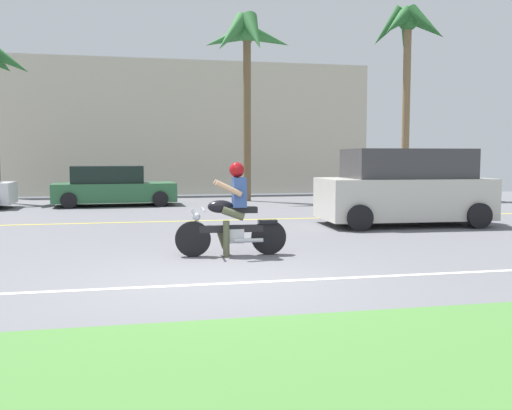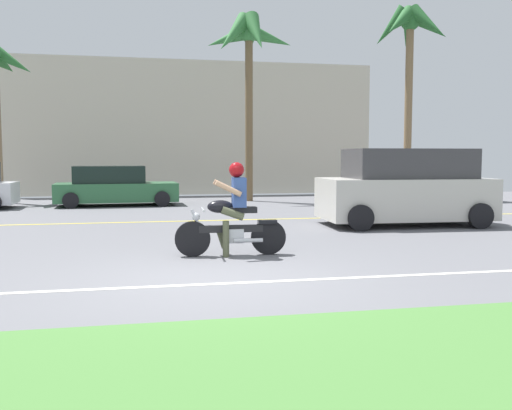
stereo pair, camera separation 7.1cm
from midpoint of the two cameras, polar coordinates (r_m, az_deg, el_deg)
ground at (r=11.23m, az=-6.24°, el=-4.38°), size 56.00×30.00×0.04m
grass_median at (r=4.44m, az=3.33°, el=-18.28°), size 56.00×3.80×0.06m
lane_line_near at (r=8.02m, az=-3.90°, el=-7.91°), size 50.40×0.12×0.01m
lane_line_far at (r=15.86m, az=-7.92°, el=-1.62°), size 50.40×0.12×0.01m
motorcyclist at (r=10.19m, az=-2.62°, el=-1.15°), size 2.02×0.66×1.69m
suv_nearby at (r=15.32m, az=14.62°, el=1.64°), size 4.57×2.42×1.99m
parked_car_1 at (r=21.48m, az=-14.32°, el=1.78°), size 4.44×2.19×1.46m
palm_tree_1 at (r=25.72m, az=14.97°, el=15.93°), size 3.44×3.37×8.20m
palm_tree_2 at (r=23.42m, az=-1.12°, el=15.69°), size 3.63×3.61×7.46m
building_far at (r=29.17m, az=-7.32°, el=7.54°), size 18.04×4.00×6.35m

